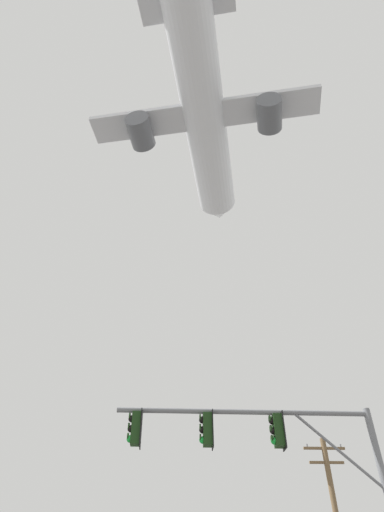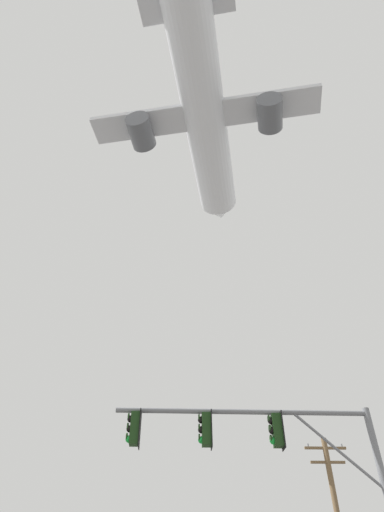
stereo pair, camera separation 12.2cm
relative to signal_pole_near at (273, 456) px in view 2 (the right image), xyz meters
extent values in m
cylinder|color=slate|center=(-0.77, -0.01, 1.21)|extent=(7.45, 0.29, 0.15)
cylinder|color=slate|center=(1.84, 0.03, 0.19)|extent=(2.29, 0.12, 2.11)
cube|color=#193814|center=(-3.90, -0.07, 0.69)|extent=(0.27, 0.32, 0.90)
cylinder|color=#193814|center=(-3.90, -0.07, 1.20)|extent=(0.05, 0.05, 0.12)
cube|color=black|center=(-3.76, -0.07, 0.69)|extent=(0.03, 0.46, 1.04)
sphere|color=black|center=(-4.04, -0.07, 0.96)|extent=(0.20, 0.20, 0.20)
cylinder|color=#193814|center=(-4.11, -0.07, 1.02)|extent=(0.04, 0.21, 0.21)
sphere|color=black|center=(-4.04, -0.07, 0.68)|extent=(0.20, 0.20, 0.20)
cylinder|color=#193814|center=(-4.11, -0.07, 0.74)|extent=(0.04, 0.21, 0.21)
sphere|color=green|center=(-4.04, -0.07, 0.40)|extent=(0.20, 0.20, 0.20)
cylinder|color=#193814|center=(-4.11, -0.07, 0.46)|extent=(0.04, 0.21, 0.21)
cube|color=#193814|center=(-1.85, -0.03, 0.69)|extent=(0.27, 0.32, 0.90)
cylinder|color=#193814|center=(-1.85, -0.03, 1.20)|extent=(0.05, 0.05, 0.12)
cube|color=black|center=(-1.71, -0.03, 0.69)|extent=(0.03, 0.46, 1.04)
sphere|color=black|center=(-1.99, -0.04, 0.96)|extent=(0.20, 0.20, 0.20)
cylinder|color=#193814|center=(-2.06, -0.04, 1.02)|extent=(0.04, 0.21, 0.21)
sphere|color=black|center=(-1.99, -0.04, 0.68)|extent=(0.20, 0.20, 0.20)
cylinder|color=#193814|center=(-2.06, -0.04, 0.74)|extent=(0.04, 0.21, 0.21)
sphere|color=green|center=(-1.99, -0.04, 0.40)|extent=(0.20, 0.20, 0.20)
cylinder|color=#193814|center=(-2.06, -0.04, 0.46)|extent=(0.04, 0.21, 0.21)
cube|color=#193814|center=(0.20, 0.00, 0.69)|extent=(0.27, 0.32, 0.90)
cylinder|color=#193814|center=(0.20, 0.00, 1.20)|extent=(0.05, 0.05, 0.12)
cube|color=black|center=(0.34, 0.01, 0.69)|extent=(0.03, 0.46, 1.04)
sphere|color=black|center=(0.06, 0.00, 0.96)|extent=(0.20, 0.20, 0.20)
cylinder|color=#193814|center=(-0.01, 0.00, 1.02)|extent=(0.04, 0.21, 0.21)
sphere|color=black|center=(0.06, 0.00, 0.68)|extent=(0.20, 0.20, 0.20)
cylinder|color=#193814|center=(-0.01, 0.00, 0.74)|extent=(0.04, 0.21, 0.21)
sphere|color=green|center=(0.06, 0.00, 0.40)|extent=(0.20, 0.20, 0.20)
cylinder|color=#193814|center=(-0.01, 0.00, 0.46)|extent=(0.04, 0.21, 0.21)
cube|color=brown|center=(5.04, 11.25, 3.27)|extent=(2.20, 0.12, 0.12)
cube|color=brown|center=(5.04, 11.25, 2.57)|extent=(1.80, 0.12, 0.12)
cylinder|color=gray|center=(4.14, 11.25, 3.39)|extent=(0.10, 0.10, 0.18)
cylinder|color=gray|center=(5.94, 11.25, 3.39)|extent=(0.10, 0.10, 0.18)
cylinder|color=white|center=(-0.77, 11.43, 33.75)|extent=(8.27, 23.38, 4.09)
cone|color=white|center=(1.59, 24.00, 33.75)|extent=(4.34, 3.48, 3.89)
cube|color=silver|center=(-0.89, 10.80, 33.13)|extent=(21.89, 6.77, 0.46)
cylinder|color=#595B60|center=(-6.87, 11.93, 31.91)|extent=(2.83, 3.44, 2.30)
cylinder|color=#595B60|center=(5.09, 9.68, 31.91)|extent=(2.83, 3.44, 2.30)
cube|color=silver|center=(-2.66, 1.38, 34.13)|extent=(7.97, 3.68, 0.26)
camera|label=1|loc=(-2.66, -12.87, -3.29)|focal=30.52mm
camera|label=2|loc=(-2.54, -12.88, -3.29)|focal=30.52mm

